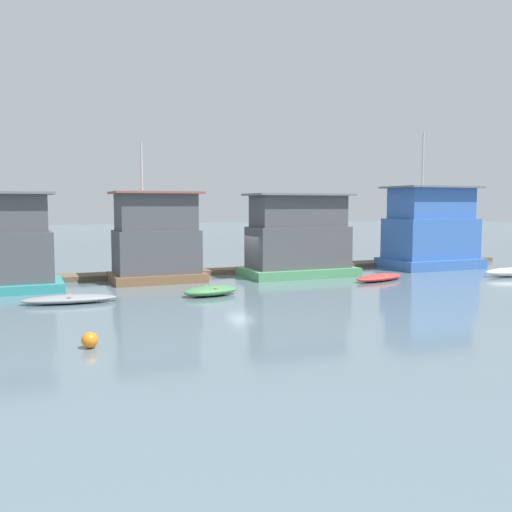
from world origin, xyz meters
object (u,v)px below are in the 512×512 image
(houseboat_blue, at_px, (431,231))
(dinghy_green, at_px, (211,291))
(houseboat_brown, at_px, (156,240))
(buoy_orange, at_px, (90,340))
(dinghy_red, at_px, (379,277))
(dinghy_grey, at_px, (69,299))
(houseboat_green, at_px, (298,239))

(houseboat_blue, distance_m, dinghy_green, 18.89)
(houseboat_brown, xyz_separation_m, buoy_orange, (-5.35, -14.32, -2.14))
(houseboat_brown, distance_m, dinghy_red, 13.01)
(dinghy_green, height_order, dinghy_red, dinghy_green)
(dinghy_grey, bearing_deg, houseboat_brown, 47.33)
(buoy_orange, bearing_deg, dinghy_red, 29.03)
(houseboat_green, relative_size, buoy_orange, 13.57)
(houseboat_blue, bearing_deg, buoy_orange, -150.38)
(houseboat_green, height_order, dinghy_green, houseboat_green)
(houseboat_green, bearing_deg, buoy_orange, -136.20)
(dinghy_red, bearing_deg, buoy_orange, -150.97)
(dinghy_green, relative_size, dinghy_red, 0.76)
(houseboat_blue, xyz_separation_m, dinghy_green, (-17.86, -5.68, -2.34))
(houseboat_brown, bearing_deg, dinghy_green, -78.47)
(houseboat_blue, relative_size, dinghy_grey, 2.20)
(houseboat_brown, bearing_deg, dinghy_red, -21.68)
(houseboat_brown, distance_m, dinghy_green, 6.58)
(dinghy_green, bearing_deg, houseboat_brown, 101.53)
(houseboat_blue, relative_size, buoy_orange, 18.30)
(dinghy_red, xyz_separation_m, buoy_orange, (-17.26, -9.58, 0.06))
(houseboat_blue, height_order, dinghy_green, houseboat_blue)
(houseboat_brown, height_order, dinghy_grey, houseboat_brown)
(dinghy_green, xyz_separation_m, dinghy_red, (10.67, 1.35, -0.04))
(houseboat_green, height_order, buoy_orange, houseboat_green)
(houseboat_blue, distance_m, dinghy_red, 8.72)
(dinghy_red, height_order, buoy_orange, buoy_orange)
(dinghy_green, bearing_deg, dinghy_red, 7.23)
(dinghy_green, bearing_deg, dinghy_grey, 176.51)
(dinghy_grey, height_order, dinghy_red, dinghy_red)
(houseboat_green, distance_m, dinghy_green, 9.18)
(dinghy_red, relative_size, buoy_orange, 7.86)
(dinghy_grey, bearing_deg, dinghy_red, 3.20)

